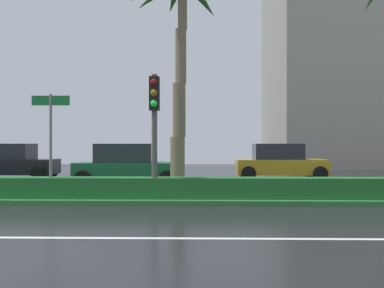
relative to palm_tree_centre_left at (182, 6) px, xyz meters
name	(u,v)px	position (x,y,z in m)	size (l,w,h in m)	color
ground_plane	(55,195)	(-4.41, 0.36, -6.38)	(90.00, 42.00, 0.10)	black
median_strip	(45,195)	(-4.41, -0.64, -6.26)	(85.50, 4.00, 0.15)	#2D6B33
median_hedge	(27,187)	(-4.41, -2.04, -5.88)	(76.50, 0.70, 0.60)	#1E6028
palm_tree_centre_left	(182,6)	(0.00, 0.00, 0.00)	(3.93, 3.96, 7.76)	brown
traffic_signal_median_right	(154,113)	(-0.69, -2.20, -3.73)	(0.28, 0.43, 3.56)	#4C4C47
street_name_sign	(51,131)	(-3.69, -2.13, -4.26)	(1.10, 0.08, 3.00)	slate
car_in_traffic_second	(11,162)	(-8.64, 6.38, -5.51)	(4.30, 2.02, 1.72)	black
car_in_traffic_third	(128,165)	(-2.36, 3.17, -5.51)	(4.30, 2.02, 1.72)	#195133
car_in_traffic_fourth	(280,162)	(4.46, 6.49, -5.51)	(4.30, 2.02, 1.72)	#B28C1E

